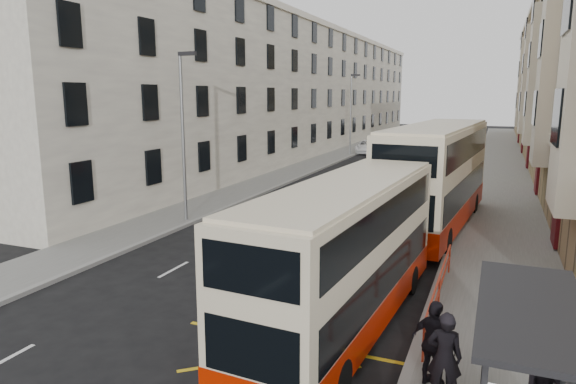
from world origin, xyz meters
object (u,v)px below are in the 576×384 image
at_px(pedestrian_near, 444,357).
at_px(street_lamp_near, 184,128).
at_px(bus_shelter, 539,359).
at_px(pedestrian_far, 434,344).
at_px(car_silver, 382,142).
at_px(street_lamp_far, 351,110).
at_px(white_van, 368,147).
at_px(double_decker_front, 347,256).
at_px(car_red, 474,135).
at_px(car_dark, 418,132).
at_px(double_decker_rear, 436,177).

bearing_deg(pedestrian_near, street_lamp_near, -43.51).
relative_size(bus_shelter, pedestrian_far, 2.26).
relative_size(pedestrian_near, car_silver, 0.44).
bearing_deg(street_lamp_near, street_lamp_far, 90.00).
xyz_separation_m(street_lamp_far, white_van, (1.15, 2.81, -3.93)).
xyz_separation_m(double_decker_front, pedestrian_far, (2.54, -2.22, -0.95)).
relative_size(street_lamp_near, car_red, 1.57).
bearing_deg(car_dark, white_van, -85.39).
xyz_separation_m(bus_shelter, pedestrian_far, (-1.77, 1.97, -1.05)).
distance_m(double_decker_front, car_dark, 63.76).
relative_size(car_silver, car_red, 0.85).
bearing_deg(car_dark, double_decker_front, -73.84).
relative_size(street_lamp_far, car_dark, 1.70).
bearing_deg(car_silver, pedestrian_near, -67.87).
relative_size(street_lamp_near, car_silver, 1.86).
xyz_separation_m(double_decker_front, car_silver, (-9.00, 46.87, -1.31)).
xyz_separation_m(double_decker_front, pedestrian_near, (2.79, -2.69, -0.95)).
distance_m(street_lamp_far, pedestrian_near, 43.11).
relative_size(street_lamp_far, pedestrian_far, 4.25).
bearing_deg(bus_shelter, street_lamp_near, 139.86).
distance_m(pedestrian_far, car_red, 63.96).
xyz_separation_m(bus_shelter, car_silver, (-13.31, 51.06, -1.40)).
distance_m(double_decker_front, double_decker_rear, 11.73).
distance_m(street_lamp_far, double_decker_front, 39.67).
relative_size(double_decker_front, pedestrian_near, 5.41).
bearing_deg(pedestrian_far, bus_shelter, 160.65).
xyz_separation_m(street_lamp_far, pedestrian_near, (13.17, -40.89, -3.54)).
bearing_deg(bus_shelter, car_dark, 99.74).
bearing_deg(street_lamp_near, white_van, 87.99).
relative_size(car_silver, car_dark, 0.92).
relative_size(bus_shelter, double_decker_front, 0.42).
relative_size(double_decker_rear, car_silver, 2.87).
relative_size(double_decker_rear, pedestrian_far, 6.57).
xyz_separation_m(bus_shelter, street_lamp_near, (-14.69, 12.39, 2.50)).
xyz_separation_m(street_lamp_far, car_silver, (1.38, 8.67, -3.90)).
distance_m(street_lamp_near, car_silver, 38.89).
xyz_separation_m(car_silver, car_red, (9.52, 14.84, 0.00)).
relative_size(pedestrian_far, car_red, 0.37).
xyz_separation_m(white_van, car_red, (9.75, 20.70, 0.04)).
height_order(double_decker_rear, white_van, double_decker_rear).
bearing_deg(car_dark, pedestrian_far, -71.87).
xyz_separation_m(double_decker_front, white_van, (-9.23, 41.01, -1.34)).
height_order(street_lamp_near, car_silver, street_lamp_near).
bearing_deg(street_lamp_near, double_decker_front, -38.32).
distance_m(pedestrian_far, car_dark, 66.28).
bearing_deg(street_lamp_near, pedestrian_near, -39.60).
xyz_separation_m(street_lamp_near, car_silver, (1.38, 38.67, -3.90)).
bearing_deg(pedestrian_far, car_red, -59.43).
bearing_deg(pedestrian_near, pedestrian_far, -66.40).
distance_m(car_dark, car_red, 7.97).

